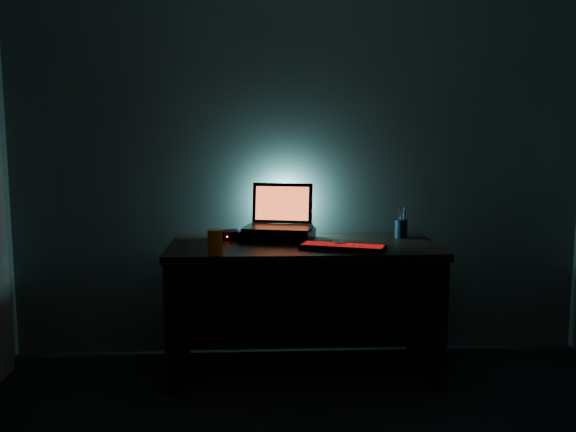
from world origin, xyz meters
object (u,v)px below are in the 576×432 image
object	(u,v)px
juice_glass	(215,242)
keyboard	(343,247)
laptop	(280,218)
router	(225,235)
pen_cup	(401,229)
mouse	(339,244)

from	to	relation	value
juice_glass	keyboard	bearing A→B (deg)	9.42
laptop	router	bearing A→B (deg)	-162.24
laptop	juice_glass	world-z (taller)	laptop
keyboard	pen_cup	world-z (taller)	pen_cup
pen_cup	juice_glass	bearing A→B (deg)	-156.00
laptop	pen_cup	bearing A→B (deg)	12.02
mouse	router	size ratio (longest dim) A/B	0.54
laptop	router	distance (m)	0.33
pen_cup	juice_glass	xyz separation A→B (m)	(-1.06, -0.47, 0.01)
laptop	keyboard	size ratio (longest dim) A/B	0.90
laptop	pen_cup	xyz separation A→B (m)	(0.72, -0.01, -0.07)
mouse	pen_cup	size ratio (longest dim) A/B	0.88
laptop	keyboard	distance (m)	0.51
keyboard	juice_glass	size ratio (longest dim) A/B	3.62
router	laptop	bearing A→B (deg)	-8.04
keyboard	juice_glass	world-z (taller)	juice_glass
laptop	mouse	size ratio (longest dim) A/B	4.58
juice_glass	router	size ratio (longest dim) A/B	0.75
keyboard	juice_glass	xyz separation A→B (m)	(-0.67, -0.11, 0.05)
pen_cup	router	world-z (taller)	pen_cup
mouse	router	xyz separation A→B (m)	(-0.63, 0.28, 0.01)
keyboard	juice_glass	bearing A→B (deg)	-150.81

